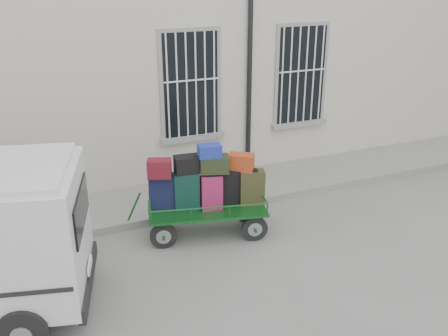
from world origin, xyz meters
TOP-DOWN VIEW (x-y plane):
  - ground at (0.00, 0.00)m, footprint 80.00×80.00m
  - building at (0.00, 5.50)m, footprint 24.00×5.15m
  - sidewalk at (0.00, 2.20)m, footprint 24.00×1.70m
  - luggage_cart at (-0.96, 0.66)m, footprint 2.51×1.42m

SIDE VIEW (x-z plane):
  - ground at x=0.00m, z-range 0.00..0.00m
  - sidewalk at x=0.00m, z-range 0.00..0.15m
  - luggage_cart at x=-0.96m, z-range 0.02..1.75m
  - building at x=0.00m, z-range 0.00..6.00m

